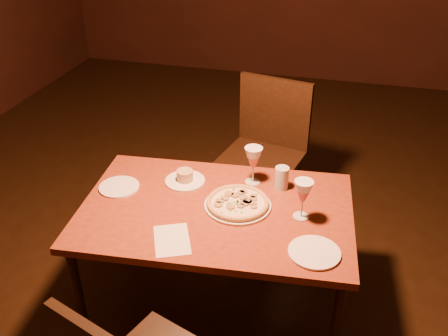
# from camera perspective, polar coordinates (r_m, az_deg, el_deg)

# --- Properties ---
(floor) EXTENTS (7.00, 7.00, 0.00)m
(floor) POSITION_cam_1_polar(r_m,az_deg,el_deg) (2.92, 5.53, -14.10)
(floor) COLOR black
(floor) RESTS_ON ground
(dining_table) EXTENTS (1.35, 0.93, 0.68)m
(dining_table) POSITION_cam_1_polar(r_m,az_deg,el_deg) (2.40, -0.91, -5.74)
(dining_table) COLOR maroon
(dining_table) RESTS_ON floor
(chair_far) EXTENTS (0.56, 0.56, 0.97)m
(chair_far) POSITION_cam_1_polar(r_m,az_deg,el_deg) (3.14, 4.68, 2.12)
(chair_far) COLOR black
(chair_far) RESTS_ON floor
(pizza_plate) EXTENTS (0.32, 0.32, 0.03)m
(pizza_plate) POSITION_cam_1_polar(r_m,az_deg,el_deg) (2.37, 1.58, -4.01)
(pizza_plate) COLOR white
(pizza_plate) RESTS_ON dining_table
(ramekin_saucer) EXTENTS (0.20, 0.20, 0.06)m
(ramekin_saucer) POSITION_cam_1_polar(r_m,az_deg,el_deg) (2.55, -4.49, -1.16)
(ramekin_saucer) COLOR white
(ramekin_saucer) RESTS_ON dining_table
(wine_glass_far) EXTENTS (0.09, 0.09, 0.20)m
(wine_glass_far) POSITION_cam_1_polar(r_m,az_deg,el_deg) (2.50, 3.35, 0.30)
(wine_glass_far) COLOR #C35251
(wine_glass_far) RESTS_ON dining_table
(wine_glass_right) EXTENTS (0.09, 0.09, 0.19)m
(wine_glass_right) POSITION_cam_1_polar(r_m,az_deg,el_deg) (2.28, 8.96, -3.56)
(wine_glass_right) COLOR #C35251
(wine_glass_right) RESTS_ON dining_table
(water_tumbler) EXTENTS (0.07, 0.07, 0.12)m
(water_tumbler) POSITION_cam_1_polar(r_m,az_deg,el_deg) (2.49, 6.61, -1.13)
(water_tumbler) COLOR #B3BCC3
(water_tumbler) RESTS_ON dining_table
(side_plate_left) EXTENTS (0.20, 0.20, 0.01)m
(side_plate_left) POSITION_cam_1_polar(r_m,az_deg,el_deg) (2.56, -11.90, -2.13)
(side_plate_left) COLOR white
(side_plate_left) RESTS_ON dining_table
(side_plate_near) EXTENTS (0.22, 0.22, 0.01)m
(side_plate_near) POSITION_cam_1_polar(r_m,az_deg,el_deg) (2.13, 10.28, -9.47)
(side_plate_near) COLOR white
(side_plate_near) RESTS_ON dining_table
(menu_card) EXTENTS (0.23, 0.26, 0.00)m
(menu_card) POSITION_cam_1_polar(r_m,az_deg,el_deg) (2.18, -5.97, -8.17)
(menu_card) COLOR silver
(menu_card) RESTS_ON dining_table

